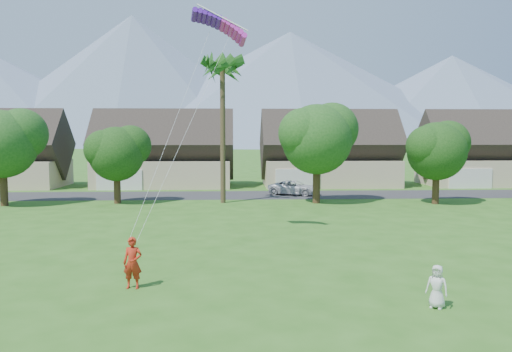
{
  "coord_description": "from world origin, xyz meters",
  "views": [
    {
      "loc": [
        -1.1,
        -14.2,
        5.75
      ],
      "look_at": [
        0.0,
        10.0,
        3.8
      ],
      "focal_mm": 35.0,
      "sensor_mm": 36.0,
      "label": 1
    }
  ],
  "objects": [
    {
      "name": "parafoil_kite",
      "position": [
        -1.76,
        13.69,
        11.88
      ],
      "size": [
        3.2,
        1.02,
        0.5
      ],
      "rotation": [
        0.0,
        0.0,
        -0.01
      ],
      "color": "#5416AA",
      "rests_on": "ground"
    },
    {
      "name": "ground",
      "position": [
        0.0,
        0.0,
        0.0
      ],
      "size": [
        500.0,
        500.0,
        0.0
      ],
      "primitive_type": "plane",
      "color": "#2D6019",
      "rests_on": "ground"
    },
    {
      "name": "mountain_ridge",
      "position": [
        10.4,
        260.0,
        29.07
      ],
      "size": [
        540.0,
        240.0,
        70.0
      ],
      "color": "slate",
      "rests_on": "ground"
    },
    {
      "name": "kite_flyer",
      "position": [
        -4.91,
        4.46,
        0.98
      ],
      "size": [
        0.75,
        0.53,
        1.96
      ],
      "primitive_type": "imported",
      "rotation": [
        0.0,
        0.0,
        -0.08
      ],
      "color": "red",
      "rests_on": "ground"
    },
    {
      "name": "fan_palm",
      "position": [
        -2.0,
        28.5,
        11.8
      ],
      "size": [
        3.0,
        3.0,
        13.8
      ],
      "color": "#4C3D26",
      "rests_on": "ground"
    },
    {
      "name": "tree_row",
      "position": [
        -1.14,
        27.92,
        4.89
      ],
      "size": [
        62.27,
        6.67,
        8.45
      ],
      "color": "#47301C",
      "rests_on": "ground"
    },
    {
      "name": "parked_car",
      "position": [
        4.84,
        34.0,
        0.69
      ],
      "size": [
        5.48,
        4.17,
        1.38
      ],
      "primitive_type": "imported",
      "rotation": [
        0.0,
        0.0,
        1.14
      ],
      "color": "silver",
      "rests_on": "ground"
    },
    {
      "name": "houses_row",
      "position": [
        0.49,
        42.99,
        3.44
      ],
      "size": [
        72.75,
        8.19,
        8.86
      ],
      "color": "beige",
      "rests_on": "ground"
    },
    {
      "name": "street",
      "position": [
        0.0,
        34.0,
        0.01
      ],
      "size": [
        90.0,
        7.0,
        0.01
      ],
      "primitive_type": "cube",
      "color": "#2D2D30",
      "rests_on": "ground"
    },
    {
      "name": "watcher",
      "position": [
        5.69,
        1.81,
        0.73
      ],
      "size": [
        0.85,
        0.8,
        1.46
      ],
      "primitive_type": "imported",
      "rotation": [
        0.0,
        0.0,
        -0.65
      ],
      "color": "silver",
      "rests_on": "ground"
    }
  ]
}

